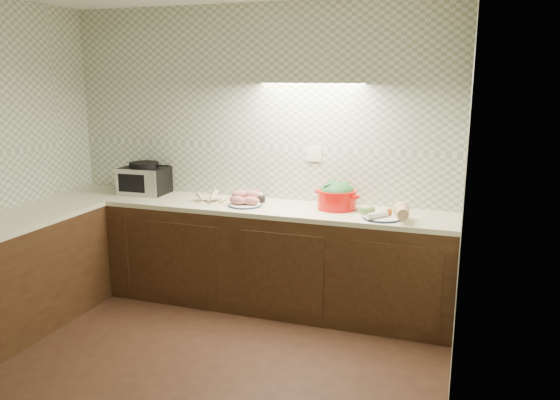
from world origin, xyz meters
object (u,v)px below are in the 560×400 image
(dutch_oven, at_px, (337,196))
(veg_plate, at_px, (391,212))
(parsnip_pile, at_px, (210,197))
(sweet_potato_plate, at_px, (245,200))
(toaster_oven, at_px, (144,179))
(onion_bowl, at_px, (257,197))

(dutch_oven, xyz_separation_m, veg_plate, (0.48, -0.19, -0.06))
(parsnip_pile, distance_m, sweet_potato_plate, 0.39)
(parsnip_pile, height_order, dutch_oven, dutch_oven)
(parsnip_pile, xyz_separation_m, sweet_potato_plate, (0.38, -0.09, 0.02))
(toaster_oven, relative_size, veg_plate, 1.09)
(sweet_potato_plate, distance_m, onion_bowl, 0.17)
(dutch_oven, relative_size, veg_plate, 1.05)
(veg_plate, bearing_deg, dutch_oven, 158.58)
(onion_bowl, bearing_deg, parsnip_pile, -169.78)
(parsnip_pile, distance_m, veg_plate, 1.63)
(parsnip_pile, height_order, veg_plate, veg_plate)
(toaster_oven, distance_m, veg_plate, 2.34)
(dutch_oven, bearing_deg, toaster_oven, -160.73)
(sweet_potato_plate, bearing_deg, dutch_oven, 10.45)
(onion_bowl, distance_m, dutch_oven, 0.73)
(toaster_oven, xyz_separation_m, veg_plate, (2.33, -0.20, -0.09))
(parsnip_pile, bearing_deg, sweet_potato_plate, -13.59)
(sweet_potato_plate, relative_size, onion_bowl, 1.98)
(dutch_oven, bearing_deg, parsnip_pile, -157.92)
(parsnip_pile, distance_m, dutch_oven, 1.15)
(onion_bowl, bearing_deg, toaster_oven, -179.21)
(parsnip_pile, bearing_deg, toaster_oven, 175.06)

